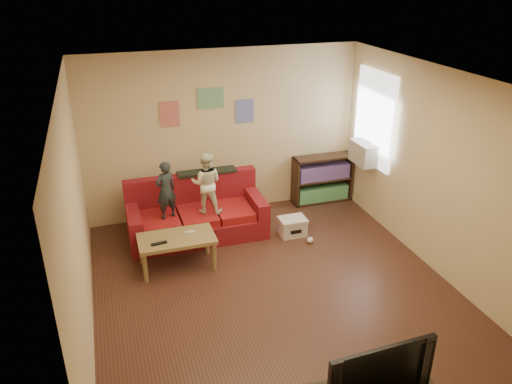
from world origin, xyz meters
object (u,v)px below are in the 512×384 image
object	(u,v)px
sofa	(196,216)
child_a	(166,190)
file_box	(292,226)
television	(375,366)
child_b	(206,183)
coffee_table	(177,241)
bookshelf	(322,181)

from	to	relation	value
sofa	child_a	distance (m)	0.74
file_box	television	xyz separation A→B (m)	(-0.67, -3.53, 0.58)
child_b	television	xyz separation A→B (m)	(0.59, -3.86, -0.18)
child_b	file_box	size ratio (longest dim) A/B	2.28
television	coffee_table	bearing A→B (deg)	108.28
child_a	bookshelf	bearing A→B (deg)	172.26
bookshelf	coffee_table	bearing A→B (deg)	-154.10
file_box	television	distance (m)	3.64
sofa	file_box	world-z (taller)	sofa
child_a	coffee_table	xyz separation A→B (m)	(0.01, -0.68, -0.47)
sofa	file_box	xyz separation A→B (m)	(1.40, -0.50, -0.16)
coffee_table	television	bearing A→B (deg)	-69.69
child_b	bookshelf	distance (m)	2.36
coffee_table	file_box	size ratio (longest dim) A/B	2.51
sofa	television	distance (m)	4.12
child_b	file_box	world-z (taller)	child_b
child_a	bookshelf	world-z (taller)	child_a
child_a	file_box	distance (m)	2.02
sofa	child_b	size ratio (longest dim) A/B	2.19
bookshelf	television	size ratio (longest dim) A/B	1.06
child_b	child_a	bearing A→B (deg)	19.74
file_box	sofa	bearing A→B (deg)	160.20
bookshelf	child_b	bearing A→B (deg)	-163.08
child_a	child_b	size ratio (longest dim) A/B	0.93
child_a	child_b	world-z (taller)	child_b
coffee_table	bookshelf	size ratio (longest dim) A/B	0.99
coffee_table	television	world-z (taller)	television
child_b	television	distance (m)	3.91
bookshelf	file_box	distance (m)	1.40
bookshelf	file_box	bearing A→B (deg)	-133.33
child_a	coffee_table	bearing A→B (deg)	69.86
child_b	sofa	bearing A→B (deg)	-29.34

